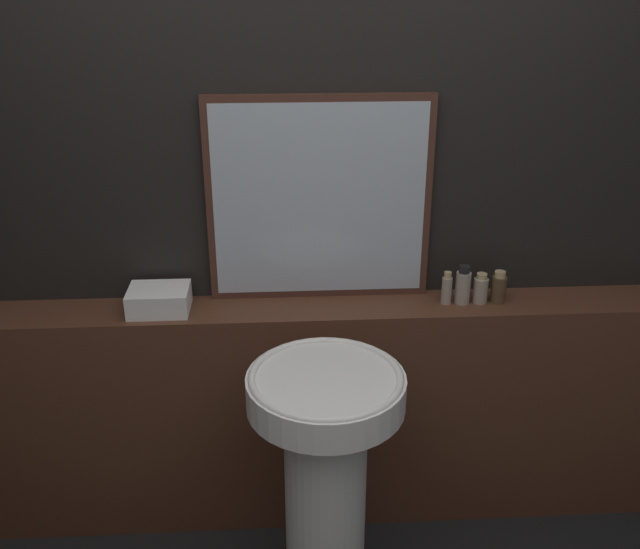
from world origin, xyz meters
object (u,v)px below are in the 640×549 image
object	(u,v)px
mirror	(319,200)
towel_stack	(159,300)
body_wash_bottle	(499,288)
lotion_bottle	(481,289)
shampoo_bottle	(447,289)
pedestal_sink	(326,467)
conditioner_bottle	(463,286)

from	to	relation	value
mirror	towel_stack	size ratio (longest dim) A/B	3.73
towel_stack	body_wash_bottle	bearing A→B (deg)	0.00
mirror	lotion_bottle	size ratio (longest dim) A/B	7.01
shampoo_bottle	pedestal_sink	bearing A→B (deg)	-136.01
body_wash_bottle	lotion_bottle	bearing A→B (deg)	180.00
conditioner_bottle	lotion_bottle	size ratio (longest dim) A/B	1.28
body_wash_bottle	shampoo_bottle	bearing A→B (deg)	180.00
towel_stack	lotion_bottle	bearing A→B (deg)	0.00
pedestal_sink	body_wash_bottle	bearing A→B (deg)	34.40
lotion_bottle	body_wash_bottle	distance (m)	0.07
towel_stack	conditioner_bottle	world-z (taller)	conditioner_bottle
shampoo_bottle	conditioner_bottle	distance (m)	0.06
body_wash_bottle	conditioner_bottle	bearing A→B (deg)	180.00
mirror	towel_stack	distance (m)	0.67
pedestal_sink	mirror	xyz separation A→B (m)	(0.01, 0.54, 0.73)
mirror	towel_stack	world-z (taller)	mirror
pedestal_sink	shampoo_bottle	size ratio (longest dim) A/B	7.45
mirror	shampoo_bottle	size ratio (longest dim) A/B	6.48
shampoo_bottle	towel_stack	bearing A→B (deg)	180.00
mirror	towel_stack	bearing A→B (deg)	-170.72
towel_stack	conditioner_bottle	size ratio (longest dim) A/B	1.47
pedestal_sink	towel_stack	bearing A→B (deg)	141.47
pedestal_sink	body_wash_bottle	world-z (taller)	body_wash_bottle
conditioner_bottle	towel_stack	bearing A→B (deg)	180.00
towel_stack	mirror	bearing A→B (deg)	9.28
pedestal_sink	shampoo_bottle	distance (m)	0.77
towel_stack	shampoo_bottle	world-z (taller)	shampoo_bottle
pedestal_sink	conditioner_bottle	distance (m)	0.81
shampoo_bottle	lotion_bottle	xyz separation A→B (m)	(0.12, 0.00, -0.00)
mirror	body_wash_bottle	world-z (taller)	mirror
body_wash_bottle	mirror	bearing A→B (deg)	171.73
conditioner_bottle	body_wash_bottle	bearing A→B (deg)	0.00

